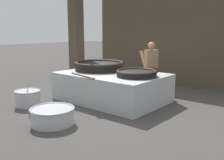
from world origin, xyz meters
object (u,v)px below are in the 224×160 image
object	(u,v)px
giant_wok_far	(137,73)
cook	(151,66)
giant_wok_near	(99,66)
prep_bowl_meat	(52,115)
prep_bowl_vegetables	(28,97)

from	to	relation	value
giant_wok_far	cook	size ratio (longest dim) A/B	0.67
giant_wok_near	prep_bowl_meat	xyz separation A→B (m)	(0.92, -2.47, -0.72)
cook	prep_bowl_vegetables	distance (m)	3.73
giant_wok_near	prep_bowl_vegetables	bearing A→B (deg)	-108.24
giant_wok_far	prep_bowl_meat	world-z (taller)	giant_wok_far
cook	prep_bowl_vegetables	bearing A→B (deg)	75.58
giant_wok_far	prep_bowl_vegetables	bearing A→B (deg)	-139.11
giant_wok_far	prep_bowl_meat	size ratio (longest dim) A/B	1.14
giant_wok_near	giant_wok_far	distance (m)	1.48
giant_wok_near	giant_wok_far	world-z (taller)	giant_wok_near
cook	giant_wok_near	bearing A→B (deg)	63.13
prep_bowl_vegetables	prep_bowl_meat	distance (m)	1.65
prep_bowl_vegetables	prep_bowl_meat	bearing A→B (deg)	-15.24
giant_wok_near	prep_bowl_vegetables	world-z (taller)	giant_wok_near
giant_wok_near	prep_bowl_meat	size ratio (longest dim) A/B	1.59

